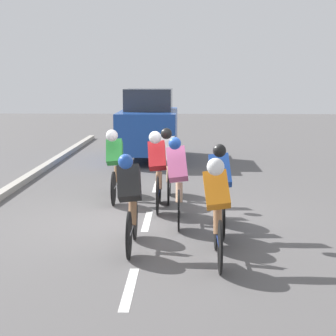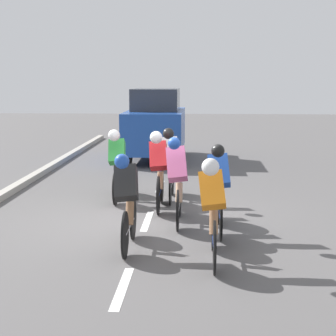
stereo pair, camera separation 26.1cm
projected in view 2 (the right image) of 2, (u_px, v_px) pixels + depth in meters
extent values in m
plane|color=#565454|center=(147.00, 221.00, 9.86)|extent=(60.00, 60.00, 0.00)
cube|color=white|center=(122.00, 288.00, 6.72)|extent=(0.12, 1.40, 0.01)
cube|color=white|center=(147.00, 221.00, 9.88)|extent=(0.12, 1.40, 0.01)
cube|color=white|center=(160.00, 186.00, 13.03)|extent=(0.12, 1.40, 0.01)
cylinder|color=black|center=(173.00, 179.00, 12.02)|extent=(0.03, 0.70, 0.70)
cylinder|color=black|center=(170.00, 188.00, 11.05)|extent=(0.03, 0.70, 0.70)
cylinder|color=#B7B7BC|center=(172.00, 183.00, 11.53)|extent=(0.04, 0.98, 0.04)
cylinder|color=#B7B7BC|center=(172.00, 172.00, 11.67)|extent=(0.04, 0.04, 0.42)
cylinder|color=#1999D8|center=(172.00, 178.00, 11.57)|extent=(0.07, 0.07, 0.16)
cylinder|color=#DBAD84|center=(172.00, 174.00, 11.58)|extent=(0.12, 0.23, 0.36)
cube|color=white|center=(170.00, 151.00, 11.33)|extent=(0.37, 0.47, 0.58)
sphere|color=black|center=(168.00, 134.00, 11.05)|extent=(0.22, 0.22, 0.22)
cylinder|color=black|center=(133.00, 218.00, 8.72)|extent=(0.03, 0.67, 0.67)
cylinder|color=black|center=(125.00, 235.00, 7.77)|extent=(0.03, 0.67, 0.67)
cylinder|color=#B7B7BC|center=(129.00, 226.00, 8.24)|extent=(0.04, 0.96, 0.04)
cylinder|color=#B7B7BC|center=(131.00, 210.00, 8.38)|extent=(0.04, 0.04, 0.42)
cylinder|color=green|center=(130.00, 219.00, 8.28)|extent=(0.07, 0.07, 0.16)
cylinder|color=#9E704C|center=(130.00, 213.00, 8.29)|extent=(0.12, 0.23, 0.36)
cube|color=black|center=(126.00, 183.00, 8.04)|extent=(0.37, 0.45, 0.56)
sphere|color=blue|center=(122.00, 161.00, 7.77)|extent=(0.21, 0.21, 0.21)
cylinder|color=black|center=(219.00, 204.00, 9.63)|extent=(0.03, 0.69, 0.69)
cylinder|color=black|center=(221.00, 219.00, 8.64)|extent=(0.03, 0.69, 0.69)
cylinder|color=navy|center=(220.00, 211.00, 9.13)|extent=(0.04, 1.01, 0.04)
cylinder|color=navy|center=(220.00, 196.00, 9.27)|extent=(0.04, 0.04, 0.42)
cylinder|color=green|center=(220.00, 204.00, 9.17)|extent=(0.07, 0.07, 0.16)
cylinder|color=tan|center=(220.00, 199.00, 9.18)|extent=(0.12, 0.23, 0.36)
cube|color=blue|center=(219.00, 171.00, 8.93)|extent=(0.38, 0.46, 0.57)
sphere|color=black|center=(218.00, 151.00, 8.66)|extent=(0.21, 0.21, 0.21)
cylinder|color=black|center=(180.00, 197.00, 10.19)|extent=(0.03, 0.69, 0.69)
cylinder|color=black|center=(178.00, 211.00, 9.18)|extent=(0.03, 0.69, 0.69)
cylinder|color=#B7B7BC|center=(179.00, 204.00, 9.69)|extent=(0.04, 1.03, 0.04)
cylinder|color=#B7B7BC|center=(179.00, 190.00, 9.83)|extent=(0.04, 0.04, 0.42)
cylinder|color=yellow|center=(179.00, 197.00, 9.72)|extent=(0.07, 0.07, 0.16)
cylinder|color=#DBAD84|center=(179.00, 193.00, 9.73)|extent=(0.12, 0.23, 0.36)
cube|color=pink|center=(177.00, 164.00, 9.48)|extent=(0.39, 0.50, 0.62)
sphere|color=blue|center=(174.00, 143.00, 9.20)|extent=(0.21, 0.21, 0.21)
cylinder|color=black|center=(122.00, 179.00, 12.07)|extent=(0.03, 0.68, 0.68)
cylinder|color=black|center=(115.00, 188.00, 11.06)|extent=(0.03, 0.68, 0.68)
cylinder|color=#B7B7BC|center=(119.00, 184.00, 11.57)|extent=(0.04, 1.03, 0.04)
cylinder|color=#B7B7BC|center=(120.00, 172.00, 11.71)|extent=(0.04, 0.04, 0.42)
cylinder|color=#1999D8|center=(119.00, 178.00, 11.60)|extent=(0.07, 0.07, 0.16)
cylinder|color=#9E704C|center=(119.00, 174.00, 11.62)|extent=(0.12, 0.23, 0.36)
cube|color=green|center=(117.00, 152.00, 11.36)|extent=(0.36, 0.45, 0.55)
sphere|color=white|center=(114.00, 135.00, 11.09)|extent=(0.24, 0.24, 0.24)
cylinder|color=black|center=(213.00, 226.00, 8.18)|extent=(0.03, 0.70, 0.70)
cylinder|color=black|center=(215.00, 248.00, 7.16)|extent=(0.03, 0.70, 0.70)
cylinder|color=navy|center=(214.00, 236.00, 7.67)|extent=(0.04, 1.03, 0.04)
cylinder|color=navy|center=(214.00, 218.00, 7.82)|extent=(0.04, 0.04, 0.42)
cylinder|color=yellow|center=(214.00, 228.00, 7.70)|extent=(0.07, 0.07, 0.16)
cylinder|color=#9E704C|center=(214.00, 222.00, 7.72)|extent=(0.12, 0.23, 0.36)
cube|color=orange|center=(212.00, 190.00, 7.47)|extent=(0.38, 0.45, 0.55)
sphere|color=white|center=(210.00, 167.00, 7.20)|extent=(0.23, 0.23, 0.23)
cylinder|color=black|center=(162.00, 186.00, 11.24)|extent=(0.03, 0.71, 0.71)
cylinder|color=black|center=(158.00, 196.00, 10.29)|extent=(0.03, 0.71, 0.71)
cylinder|color=navy|center=(160.00, 190.00, 10.77)|extent=(0.04, 0.97, 0.04)
cylinder|color=navy|center=(161.00, 178.00, 10.90)|extent=(0.04, 0.04, 0.42)
cylinder|color=yellow|center=(160.00, 185.00, 10.80)|extent=(0.07, 0.07, 0.16)
cylinder|color=tan|center=(160.00, 180.00, 10.81)|extent=(0.12, 0.23, 0.36)
cube|color=red|center=(158.00, 156.00, 10.56)|extent=(0.37, 0.47, 0.58)
sphere|color=white|center=(156.00, 137.00, 10.29)|extent=(0.23, 0.23, 0.23)
cylinder|color=black|center=(176.00, 154.00, 16.10)|extent=(0.14, 0.64, 0.64)
cylinder|color=black|center=(129.00, 154.00, 16.18)|extent=(0.14, 0.64, 0.64)
cylinder|color=black|center=(179.00, 145.00, 18.45)|extent=(0.14, 0.64, 0.64)
cylinder|color=black|center=(138.00, 144.00, 18.52)|extent=(0.14, 0.64, 0.64)
cube|color=#1E479E|center=(156.00, 130.00, 17.22)|extent=(1.70, 3.84, 1.19)
cube|color=#2D333D|center=(156.00, 99.00, 17.26)|extent=(1.39, 2.11, 0.66)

